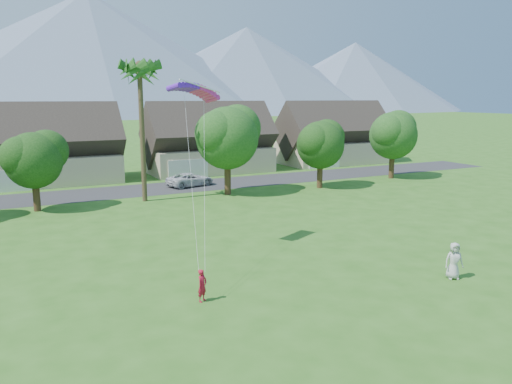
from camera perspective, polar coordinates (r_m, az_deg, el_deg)
ground at (r=22.39m, az=11.96°, el=-13.96°), size 500.00×500.00×0.00m
street at (r=52.21m, az=-11.94°, el=0.30°), size 90.00×7.00×0.01m
kite_flyer at (r=23.46m, az=-6.17°, el=-10.58°), size 0.67×0.62×1.53m
watcher at (r=27.96m, az=21.69°, el=-7.31°), size 1.11×0.95×1.94m
parked_car at (r=53.32m, az=-7.51°, el=1.43°), size 5.53×3.53×1.42m
mountain_ridge at (r=277.42m, az=-22.57°, el=14.06°), size 540.00×240.00×70.00m
houses_row at (r=60.52m, az=-13.83°, el=4.92°), size 72.75×8.19×8.86m
tree_row at (r=45.42m, az=-11.59°, el=5.00°), size 62.27×6.67×8.45m
fan_palm at (r=45.63m, az=-13.19°, el=13.66°), size 3.00×3.00×13.80m
parafoil_kite at (r=29.90m, az=-7.09°, el=11.65°), size 3.52×1.53×0.50m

